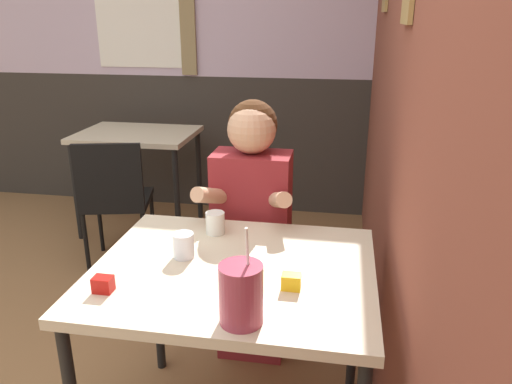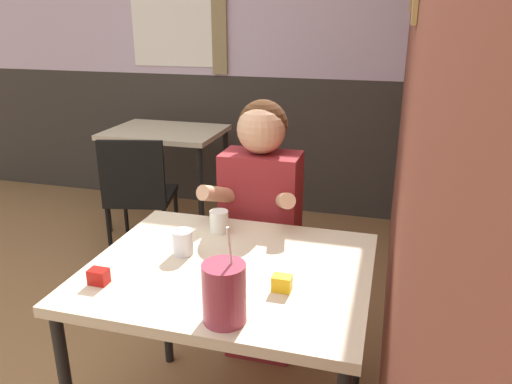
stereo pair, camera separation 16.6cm
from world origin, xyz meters
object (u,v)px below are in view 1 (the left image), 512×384
(background_table, at_px, (137,144))
(cocktail_pitcher, at_px, (241,294))
(chair_near_window, at_px, (115,195))
(person_seated, at_px, (252,228))
(main_table, at_px, (234,286))

(background_table, bearing_deg, cocktail_pitcher, -60.76)
(chair_near_window, bearing_deg, background_table, 86.13)
(background_table, relative_size, person_seated, 0.68)
(main_table, xyz_separation_m, chair_near_window, (-1.04, 1.25, -0.18))
(background_table, distance_m, cocktail_pitcher, 2.53)
(background_table, xyz_separation_m, cocktail_pitcher, (1.23, -2.21, 0.18))
(main_table, relative_size, cocktail_pitcher, 3.24)
(background_table, bearing_deg, person_seated, -50.45)
(main_table, distance_m, person_seated, 0.56)
(person_seated, xyz_separation_m, cocktail_pitcher, (0.13, -0.87, 0.19))
(chair_near_window, bearing_deg, person_seated, -47.96)
(person_seated, bearing_deg, cocktail_pitcher, -81.51)
(main_table, height_order, chair_near_window, chair_near_window)
(main_table, height_order, background_table, same)
(chair_near_window, xyz_separation_m, cocktail_pitcher, (1.13, -1.56, 0.34))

